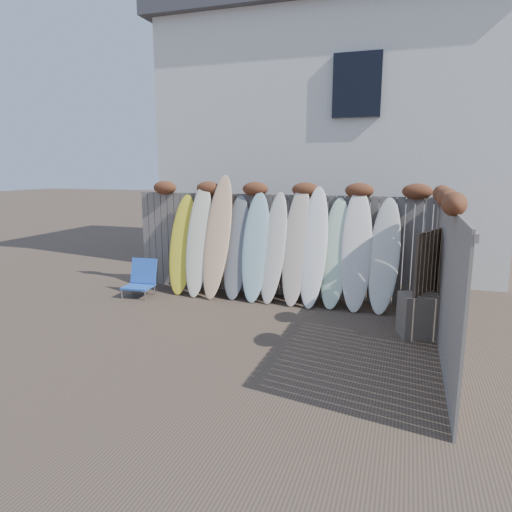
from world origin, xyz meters
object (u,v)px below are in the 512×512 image
(lattice_panel, at_px, (429,281))
(surfboard_0, at_px, (182,244))
(beach_chair, at_px, (141,279))
(wooden_crate, at_px, (419,315))

(lattice_panel, xyz_separation_m, surfboard_0, (-4.66, 0.88, 0.20))
(beach_chair, distance_m, wooden_crate, 5.26)
(wooden_crate, relative_size, lattice_panel, 0.41)
(beach_chair, bearing_deg, lattice_panel, -3.88)
(beach_chair, bearing_deg, wooden_crate, -7.00)
(beach_chair, relative_size, wooden_crate, 1.11)
(beach_chair, relative_size, lattice_panel, 0.45)
(beach_chair, distance_m, lattice_panel, 5.37)
(wooden_crate, height_order, lattice_panel, lattice_panel)
(lattice_panel, relative_size, surfboard_0, 0.77)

